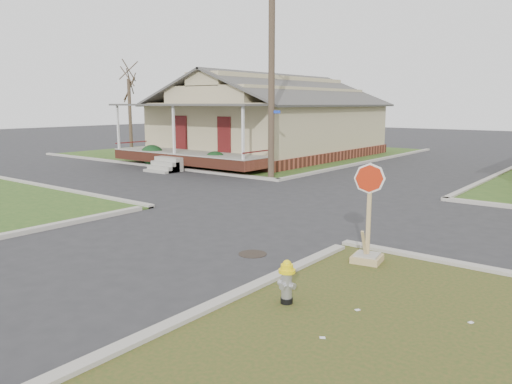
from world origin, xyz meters
The scene contains 11 objects.
ground centered at (0.00, 0.00, 0.00)m, with size 120.00×120.00×0.00m, color #2B2B2D.
verge_far_left centered at (-13.00, 18.00, 0.03)m, with size 19.00×19.00×0.05m, color #2D4E1C.
curbs centered at (0.00, 5.00, 0.00)m, with size 80.00×40.00×0.12m, color #AAA59A, non-canonical shape.
manhole centered at (2.20, -0.50, 0.01)m, with size 0.64×0.64×0.01m, color black.
corner_house centered at (-10.00, 16.68, 2.28)m, with size 10.10×15.50×5.30m.
utility_pole centered at (-4.20, 8.90, 4.66)m, with size 1.80×0.28×9.00m.
tree_far_left centered at (-18.00, 12.00, 2.50)m, with size 0.22×0.22×4.90m, color #423426.
fire_hydrant centered at (4.46, -2.44, 0.46)m, with size 0.28×0.28×0.75m.
stop_sign centered at (4.54, 0.44, 0.50)m, with size 0.60×0.58×2.11m.
hedge_left centered at (-12.28, 8.92, 0.60)m, with size 1.43×1.18×1.10m, color #143719.
hedge_right centered at (-7.94, 9.28, 0.55)m, with size 1.32×1.08×1.01m, color #143719.
Camera 1 is at (8.93, -8.98, 3.34)m, focal length 35.00 mm.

